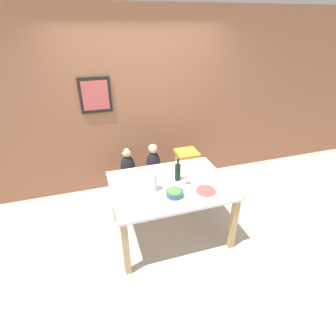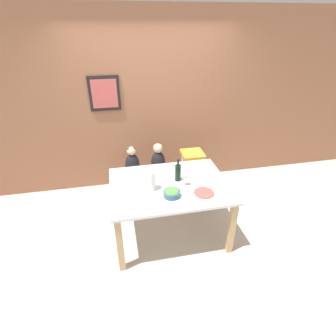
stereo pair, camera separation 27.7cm
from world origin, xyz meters
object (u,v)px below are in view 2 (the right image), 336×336
at_px(person_child_left, 132,162).
at_px(salad_bowl_large, 172,193).
at_px(dinner_plate_back_left, 139,173).
at_px(wine_glass_near, 185,176).
at_px(dinner_plate_front_left, 137,201).
at_px(dinner_plate_front_right, 204,193).
at_px(chair_far_left, 134,180).
at_px(person_child_center, 158,160).
at_px(chair_far_center, 159,178).
at_px(paper_towel_roll, 151,181).
at_px(dinner_plate_back_right, 195,171).
at_px(wine_bottle, 178,172).
at_px(chair_right_highchair, 192,163).

distance_m(person_child_left, salad_bowl_large, 1.11).
height_order(salad_bowl_large, dinner_plate_back_left, salad_bowl_large).
bearing_deg(wine_glass_near, dinner_plate_front_left, -160.06).
relative_size(salad_bowl_large, dinner_plate_front_left, 0.84).
xyz_separation_m(person_child_left, salad_bowl_large, (0.36, -1.04, 0.12)).
bearing_deg(dinner_plate_front_right, chair_far_left, 124.50).
distance_m(salad_bowl_large, dinner_plate_back_left, 0.65).
relative_size(chair_far_left, wine_glass_near, 2.49).
xyz_separation_m(person_child_left, person_child_center, (0.38, 0.00, 0.00)).
bearing_deg(chair_far_center, paper_towel_roll, -105.28).
bearing_deg(dinner_plate_back_right, dinner_plate_front_left, -147.96).
distance_m(person_child_left, dinner_plate_front_left, 1.07).
distance_m(chair_far_center, wine_bottle, 0.89).
bearing_deg(person_child_left, dinner_plate_back_right, -35.82).
height_order(chair_right_highchair, wine_bottle, wine_bottle).
bearing_deg(chair_far_center, wine_glass_near, -78.67).
bearing_deg(chair_far_center, salad_bowl_large, -91.38).
xyz_separation_m(wine_bottle, dinner_plate_back_left, (-0.45, 0.26, -0.11)).
bearing_deg(chair_right_highchair, chair_far_left, 180.00).
relative_size(wine_bottle, salad_bowl_large, 1.45).
xyz_separation_m(person_child_left, dinner_plate_back_left, (0.05, -0.46, 0.08)).
height_order(person_child_left, dinner_plate_back_left, person_child_left).
bearing_deg(person_child_center, chair_far_left, -179.90).
distance_m(wine_bottle, dinner_plate_back_right, 0.34).
distance_m(person_child_center, salad_bowl_large, 1.05).
distance_m(chair_right_highchair, wine_glass_near, 0.98).
xyz_separation_m(wine_glass_near, dinner_plate_back_left, (-0.50, 0.39, -0.12)).
xyz_separation_m(dinner_plate_front_left, dinner_plate_back_left, (0.09, 0.60, 0.00)).
bearing_deg(dinner_plate_front_right, salad_bowl_large, 176.65).
xyz_separation_m(person_child_center, paper_towel_roll, (-0.24, -0.87, 0.20)).
bearing_deg(dinner_plate_back_left, salad_bowl_large, -62.22).
relative_size(person_child_left, wine_bottle, 1.72).
relative_size(chair_right_highchair, person_child_center, 1.56).
bearing_deg(chair_far_center, chair_right_highchair, 0.00).
xyz_separation_m(dinner_plate_back_right, dinner_plate_front_right, (-0.05, -0.50, 0.00)).
xyz_separation_m(person_child_center, dinner_plate_back_right, (0.39, -0.56, 0.08)).
height_order(person_child_left, wine_glass_near, wine_glass_near).
distance_m(chair_right_highchair, salad_bowl_large, 1.20).
bearing_deg(paper_towel_roll, salad_bowl_large, -39.41).
height_order(chair_far_left, paper_towel_roll, paper_towel_roll).
relative_size(chair_far_center, dinner_plate_front_right, 1.95).
distance_m(chair_far_left, dinner_plate_back_left, 0.61).
xyz_separation_m(chair_right_highchair, paper_towel_roll, (-0.76, -0.87, 0.31)).
distance_m(chair_far_center, paper_towel_roll, 1.03).
xyz_separation_m(chair_far_left, dinner_plate_front_left, (-0.03, -1.07, 0.39)).
height_order(dinner_plate_front_left, dinner_plate_back_right, same).
bearing_deg(dinner_plate_front_right, chair_right_highchair, 80.39).
xyz_separation_m(wine_bottle, paper_towel_roll, (-0.36, -0.14, 0.01)).
bearing_deg(person_child_center, wine_glass_near, -78.68).
xyz_separation_m(chair_far_center, wine_bottle, (0.12, -0.73, 0.50)).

